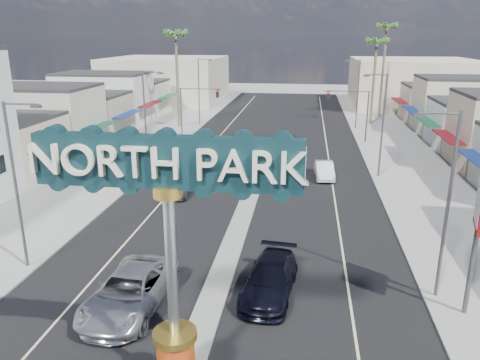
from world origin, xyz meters
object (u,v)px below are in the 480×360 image
(streetlight_r_near, at_px, (445,198))
(car_parked_left, at_px, (180,184))
(streetlight_r_far, at_px, (357,91))
(palm_right_far, at_px, (386,32))
(palm_left_far, at_px, (176,39))
(streetlight_r_mid, at_px, (381,120))
(suv_left, at_px, (130,291))
(gateway_sign, at_px, (170,241))
(car_parked_right, at_px, (324,170))
(streetlight_l_mid, at_px, (147,115))
(traffic_signal_left, at_px, (196,102))
(traffic_signal_right, at_px, (352,106))
(palm_right_mid, at_px, (377,46))
(streetlight_l_far, at_px, (200,88))
(suv_right, at_px, (270,279))
(streetlight_l_near, at_px, (18,179))

(streetlight_r_near, xyz_separation_m, car_parked_left, (-16.07, 13.21, -4.25))
(streetlight_r_far, height_order, palm_right_far, palm_right_far)
(palm_left_far, distance_m, palm_right_far, 30.48)
(streetlight_r_near, height_order, streetlight_r_mid, same)
(streetlight_r_mid, bearing_deg, suv_left, -121.38)
(gateway_sign, bearing_deg, car_parked_right, 77.88)
(palm_right_far, height_order, car_parked_right, palm_right_far)
(gateway_sign, height_order, streetlight_r_mid, gateway_sign)
(streetlight_r_mid, height_order, car_parked_left, streetlight_r_mid)
(streetlight_l_mid, relative_size, car_parked_left, 1.88)
(suv_left, bearing_deg, traffic_signal_left, 102.18)
(traffic_signal_right, distance_m, streetlight_r_near, 34.03)
(gateway_sign, height_order, car_parked_right, gateway_sign)
(traffic_signal_right, relative_size, palm_left_far, 0.46)
(palm_left_far, distance_m, palm_right_mid, 26.70)
(streetlight_l_far, relative_size, car_parked_right, 2.09)
(traffic_signal_left, relative_size, traffic_signal_right, 1.00)
(streetlight_l_mid, bearing_deg, palm_left_far, 97.31)
(suv_left, relative_size, car_parked_right, 1.49)
(streetlight_r_mid, height_order, palm_right_far, palm_right_far)
(traffic_signal_right, height_order, suv_right, traffic_signal_right)
(palm_right_far, relative_size, suv_right, 2.54)
(palm_left_far, height_order, palm_right_far, palm_right_far)
(streetlight_r_near, bearing_deg, suv_right, -173.81)
(traffic_signal_left, bearing_deg, streetlight_l_near, -92.10)
(streetlight_r_far, xyz_separation_m, palm_right_mid, (2.57, 4.00, 5.54))
(streetlight_l_far, height_order, streetlight_r_mid, same)
(streetlight_l_mid, bearing_deg, palm_right_mid, 47.97)
(palm_right_mid, bearing_deg, streetlight_r_near, -93.19)
(streetlight_l_mid, height_order, suv_left, streetlight_l_mid)
(suv_right, relative_size, car_parked_left, 1.16)
(streetlight_l_mid, xyz_separation_m, suv_left, (6.84, -23.00, -4.17))
(streetlight_l_mid, bearing_deg, streetlight_r_far, 46.52)
(streetlight_r_near, height_order, palm_right_far, palm_right_far)
(traffic_signal_left, distance_m, streetlight_r_mid, 24.11)
(traffic_signal_left, xyz_separation_m, streetlight_l_far, (-1.25, 8.01, 0.79))
(streetlight_l_mid, distance_m, palm_left_far, 21.16)
(streetlight_l_mid, distance_m, streetlight_l_far, 22.00)
(traffic_signal_left, bearing_deg, streetlight_r_mid, -35.50)
(streetlight_l_far, relative_size, streetlight_r_near, 1.00)
(suv_right, bearing_deg, streetlight_r_mid, 75.34)
(streetlight_l_far, height_order, car_parked_left, streetlight_l_far)
(traffic_signal_right, distance_m, palm_right_mid, 14.10)
(streetlight_l_near, relative_size, suv_left, 1.40)
(gateway_sign, bearing_deg, streetlight_r_far, 78.22)
(traffic_signal_right, xyz_separation_m, palm_left_far, (-22.18, 6.01, 7.22))
(traffic_signal_right, xyz_separation_m, suv_left, (-12.78, -36.99, -3.38))
(streetlight_l_far, distance_m, car_parked_right, 28.39)
(palm_left_far, bearing_deg, streetlight_l_mid, -82.69)
(streetlight_r_near, bearing_deg, car_parked_right, 103.51)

